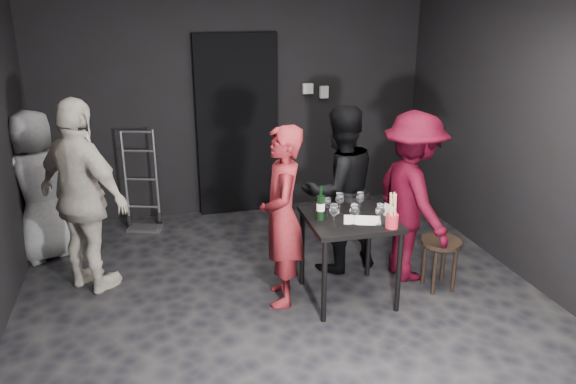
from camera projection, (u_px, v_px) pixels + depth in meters
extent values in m
cube|color=black|center=(291.00, 313.00, 4.65)|extent=(4.50, 5.00, 0.02)
cube|color=black|center=(236.00, 99.00, 6.48)|extent=(4.50, 0.04, 2.70)
cube|color=black|center=(478.00, 351.00, 1.92)|extent=(4.50, 0.04, 2.70)
cube|color=black|center=(548.00, 138.00, 4.73)|extent=(0.04, 5.00, 2.70)
cube|color=black|center=(238.00, 126.00, 6.53)|extent=(0.95, 0.10, 2.10)
cube|color=#B7B7B2|center=(308.00, 88.00, 6.61)|extent=(0.12, 0.06, 0.12)
cube|color=#B7B7B2|center=(324.00, 92.00, 6.67)|extent=(0.10, 0.06, 0.14)
cylinder|color=#B2B2B7|center=(125.00, 180.00, 6.19)|extent=(0.03, 0.03, 1.12)
cylinder|color=#B2B2B7|center=(156.00, 178.00, 6.27)|extent=(0.03, 0.03, 1.12)
cube|color=#B2B2B7|center=(145.00, 228.00, 6.31)|extent=(0.37, 0.20, 0.03)
cylinder|color=black|center=(129.00, 220.00, 6.38)|extent=(0.04, 0.16, 0.16)
cylinder|color=black|center=(160.00, 217.00, 6.45)|extent=(0.04, 0.16, 0.16)
cube|color=black|center=(350.00, 219.00, 4.67)|extent=(0.72, 0.72, 0.04)
cylinder|color=black|center=(324.00, 282.00, 4.43)|extent=(0.04, 0.04, 0.71)
cylinder|color=black|center=(399.00, 272.00, 4.58)|extent=(0.04, 0.04, 0.71)
cylinder|color=black|center=(302.00, 248.00, 5.01)|extent=(0.04, 0.04, 0.71)
cylinder|color=black|center=(369.00, 241.00, 5.17)|extent=(0.04, 0.04, 0.71)
cylinder|color=black|center=(441.00, 242.00, 4.91)|extent=(0.35, 0.35, 0.04)
cylinder|color=black|center=(443.00, 261.00, 5.11)|extent=(0.04, 0.04, 0.41)
cylinder|color=black|center=(424.00, 264.00, 5.06)|extent=(0.04, 0.04, 0.41)
cylinder|color=black|center=(434.00, 273.00, 4.89)|extent=(0.04, 0.04, 0.41)
cylinder|color=black|center=(454.00, 271.00, 4.93)|extent=(0.04, 0.04, 0.41)
imported|color=maroon|center=(282.00, 215.00, 4.62)|extent=(0.47, 0.63, 1.57)
imported|color=black|center=(340.00, 186.00, 5.19)|extent=(0.88, 0.61, 1.65)
imported|color=#3B0311|center=(412.00, 194.00, 5.03)|extent=(0.58, 1.08, 1.61)
imported|color=beige|center=(82.00, 184.00, 4.75)|extent=(1.20, 1.21, 1.97)
imported|color=gray|center=(38.00, 187.00, 5.40)|extent=(0.83, 0.72, 1.49)
cube|color=white|center=(362.00, 220.00, 4.60)|extent=(0.35, 0.29, 0.00)
cylinder|color=black|center=(321.00, 208.00, 4.58)|extent=(0.07, 0.07, 0.21)
cylinder|color=black|center=(321.00, 191.00, 4.53)|extent=(0.03, 0.03, 0.08)
cylinder|color=white|center=(321.00, 207.00, 4.58)|extent=(0.07, 0.07, 0.07)
cylinder|color=red|center=(392.00, 221.00, 4.44)|extent=(0.10, 0.10, 0.11)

